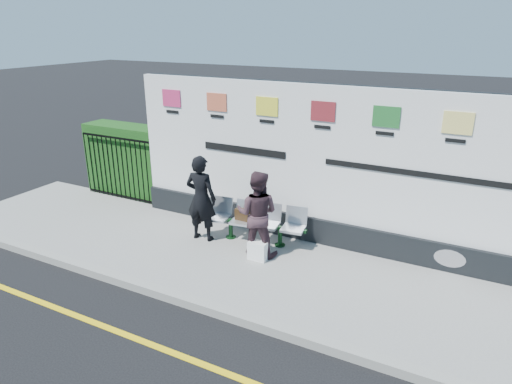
# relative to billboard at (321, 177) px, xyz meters

# --- Properties ---
(ground) EXTENTS (80.00, 80.00, 0.00)m
(ground) POSITION_rel_billboard_xyz_m (-0.50, -3.85, -1.42)
(ground) COLOR black
(pavement) EXTENTS (14.00, 3.00, 0.12)m
(pavement) POSITION_rel_billboard_xyz_m (-0.50, -1.35, -1.36)
(pavement) COLOR gray
(pavement) RESTS_ON ground
(kerb) EXTENTS (14.00, 0.18, 0.14)m
(kerb) POSITION_rel_billboard_xyz_m (-0.50, -2.85, -1.35)
(kerb) COLOR gray
(kerb) RESTS_ON ground
(yellow_line) EXTENTS (14.00, 0.10, 0.01)m
(yellow_line) POSITION_rel_billboard_xyz_m (-0.50, -3.85, -1.42)
(yellow_line) COLOR yellow
(yellow_line) RESTS_ON ground
(billboard) EXTENTS (8.00, 0.30, 3.00)m
(billboard) POSITION_rel_billboard_xyz_m (0.00, 0.00, 0.00)
(billboard) COLOR black
(billboard) RESTS_ON pavement
(hedge) EXTENTS (2.35, 0.70, 1.70)m
(hedge) POSITION_rel_billboard_xyz_m (-5.08, 0.45, -0.45)
(hedge) COLOR #194916
(hedge) RESTS_ON pavement
(railing) EXTENTS (2.05, 0.06, 1.54)m
(railing) POSITION_rel_billboard_xyz_m (-5.08, -0.00, -0.53)
(railing) COLOR black
(railing) RESTS_ON pavement
(bench) EXTENTS (2.00, 0.77, 0.42)m
(bench) POSITION_rel_billboard_xyz_m (-1.08, -0.61, -1.09)
(bench) COLOR #B8BCC2
(bench) RESTS_ON pavement
(woman_left) EXTENTS (0.65, 0.45, 1.70)m
(woman_left) POSITION_rel_billboard_xyz_m (-2.06, -0.97, -0.45)
(woman_left) COLOR black
(woman_left) RESTS_ON pavement
(woman_right) EXTENTS (0.88, 0.75, 1.60)m
(woman_right) POSITION_rel_billboard_xyz_m (-0.81, -1.04, -0.50)
(woman_right) COLOR #3C272E
(woman_right) RESTS_ON pavement
(handbag_brown) EXTENTS (0.29, 0.13, 0.22)m
(handbag_brown) POSITION_rel_billboard_xyz_m (-1.33, -0.64, -0.77)
(handbag_brown) COLOR #301E0D
(handbag_brown) RESTS_ON bench
(carrier_bag_white) EXTENTS (0.34, 0.20, 0.34)m
(carrier_bag_white) POSITION_rel_billboard_xyz_m (-0.70, -1.22, -1.13)
(carrier_bag_white) COLOR white
(carrier_bag_white) RESTS_ON pavement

